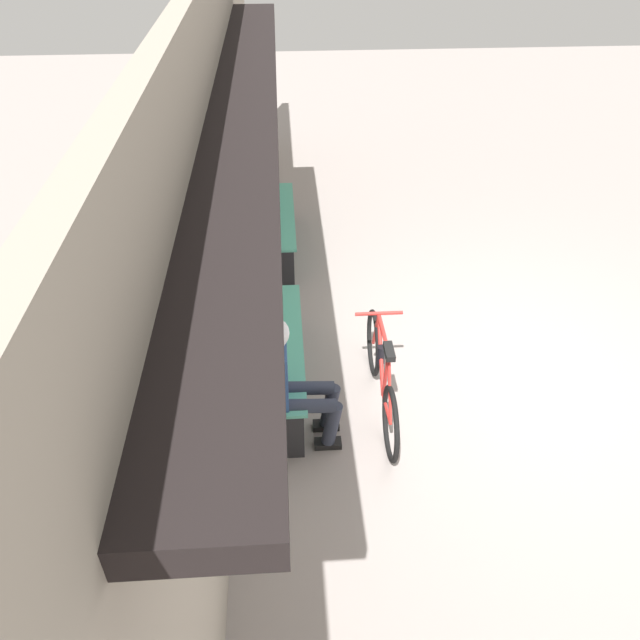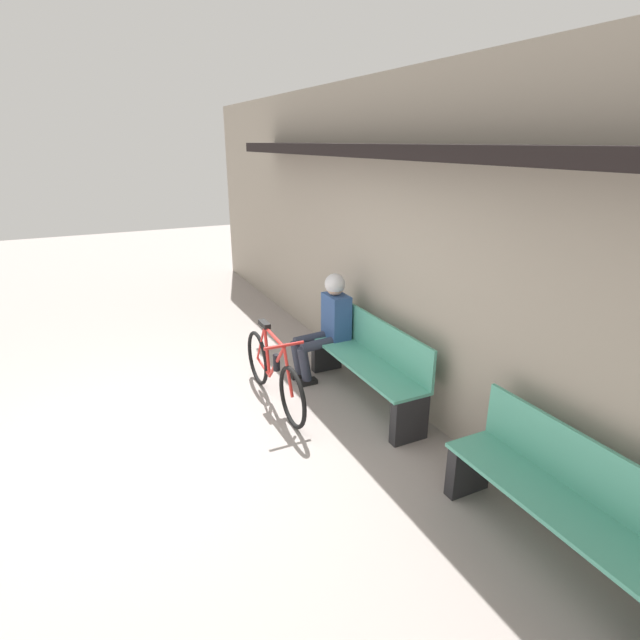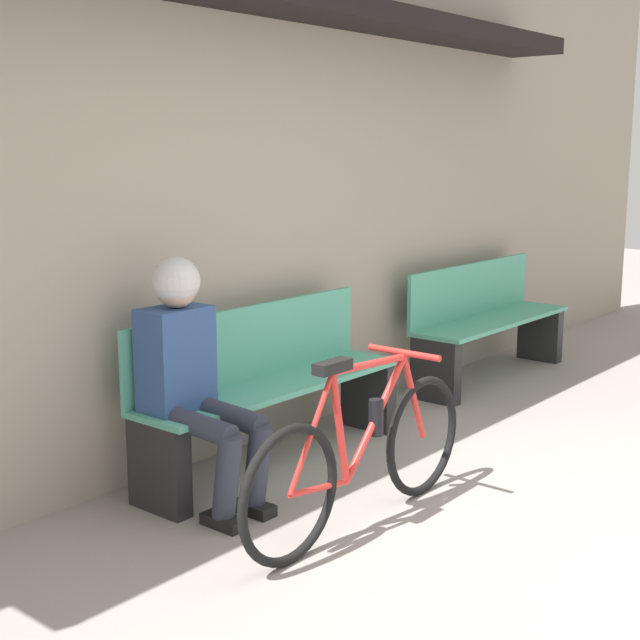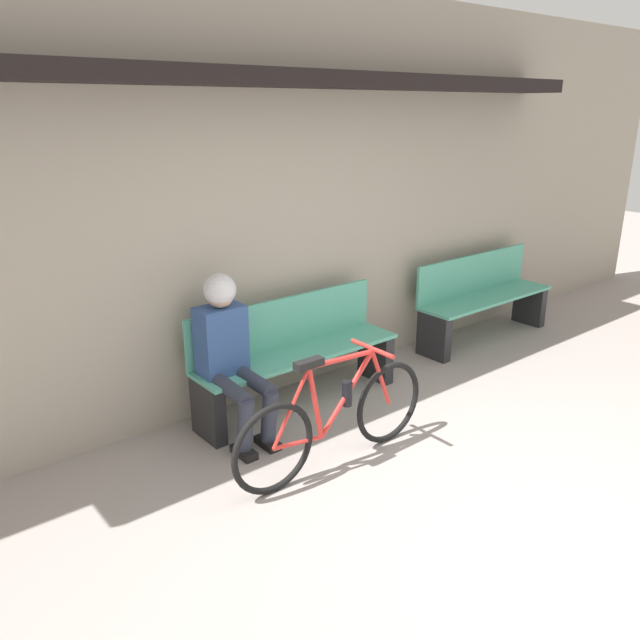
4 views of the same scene
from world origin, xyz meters
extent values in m
plane|color=gray|center=(0.00, 0.00, 0.00)|extent=(24.00, 24.00, 0.00)
cube|color=#9E9384|center=(0.00, 2.51, 1.60)|extent=(12.00, 0.12, 3.20)
cube|color=black|center=(0.00, 2.23, 2.50)|extent=(6.60, 0.44, 0.12)
cube|color=#51A88E|center=(0.05, 2.08, 0.45)|extent=(1.78, 0.42, 0.03)
cube|color=#51A88E|center=(0.05, 2.28, 0.67)|extent=(1.78, 0.03, 0.40)
cube|color=#232326|center=(-0.79, 2.08, 0.22)|extent=(0.10, 0.36, 0.44)
cube|color=#232326|center=(0.89, 2.08, 0.22)|extent=(0.10, 0.36, 0.44)
torus|color=black|center=(-0.81, 1.23, 0.30)|extent=(0.61, 0.04, 0.61)
torus|color=black|center=(0.20, 1.23, 0.30)|extent=(0.61, 0.04, 0.61)
cylinder|color=red|center=(-0.25, 1.23, 0.76)|extent=(0.54, 0.03, 0.06)
cylinder|color=red|center=(-0.20, 1.23, 0.50)|extent=(0.47, 0.03, 0.52)
cylinder|color=red|center=(-0.47, 1.23, 0.51)|extent=(0.13, 0.03, 0.53)
cylinder|color=red|center=(-0.61, 1.23, 0.28)|extent=(0.39, 0.03, 0.08)
cylinder|color=red|center=(-0.67, 1.23, 0.54)|extent=(0.30, 0.02, 0.48)
cylinder|color=red|center=(0.11, 1.23, 0.52)|extent=(0.21, 0.03, 0.45)
cube|color=black|center=(-0.52, 1.23, 0.80)|extent=(0.20, 0.07, 0.05)
cylinder|color=red|center=(0.02, 1.23, 0.76)|extent=(0.03, 0.40, 0.03)
cylinder|color=black|center=(-0.20, 1.23, 0.50)|extent=(0.07, 0.07, 0.17)
cylinder|color=#2D3342|center=(-0.73, 1.87, 0.46)|extent=(0.11, 0.44, 0.13)
cylinder|color=#2D3342|center=(-0.73, 1.68, 0.25)|extent=(0.11, 0.17, 0.41)
cube|color=black|center=(-0.73, 1.71, 0.03)|extent=(0.10, 0.22, 0.06)
cylinder|color=#2D3342|center=(-0.53, 1.87, 0.46)|extent=(0.11, 0.44, 0.13)
cylinder|color=#2D3342|center=(-0.53, 1.68, 0.25)|extent=(0.11, 0.17, 0.41)
cube|color=black|center=(-0.53, 1.71, 0.03)|extent=(0.10, 0.22, 0.06)
cube|color=#2D4C84|center=(-0.63, 2.12, 0.72)|extent=(0.34, 0.22, 0.50)
sphere|color=tan|center=(-0.63, 2.10, 1.07)|extent=(0.20, 0.20, 0.20)
sphere|color=silver|center=(-0.63, 2.10, 1.10)|extent=(0.23, 0.23, 0.23)
cube|color=#51A88E|center=(2.47, 2.08, 0.45)|extent=(1.70, 0.42, 0.03)
cube|color=#51A88E|center=(2.47, 2.28, 0.67)|extent=(1.70, 0.03, 0.40)
cube|color=#232326|center=(1.67, 2.08, 0.22)|extent=(0.10, 0.36, 0.44)
cube|color=#232326|center=(3.27, 2.08, 0.22)|extent=(0.10, 0.36, 0.44)
camera|label=1|loc=(-4.15, 1.99, 3.84)|focal=35.00mm
camera|label=2|loc=(4.07, -0.34, 2.58)|focal=28.00mm
camera|label=3|loc=(-3.41, -1.09, 1.71)|focal=50.00mm
camera|label=4|loc=(-2.72, -1.57, 2.31)|focal=35.00mm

